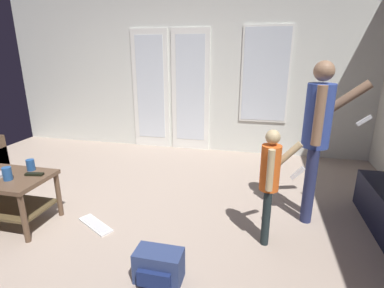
# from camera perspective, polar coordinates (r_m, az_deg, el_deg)

# --- Properties ---
(ground_plane) EXTENTS (6.20, 5.17, 0.02)m
(ground_plane) POSITION_cam_1_polar(r_m,az_deg,el_deg) (3.16, -14.63, -14.72)
(ground_plane) COLOR tan
(wall_back_with_doors) EXTENTS (6.20, 0.09, 2.89)m
(wall_back_with_doors) POSITION_cam_1_polar(r_m,az_deg,el_deg) (5.07, -1.92, 14.67)
(wall_back_with_doors) COLOR silver
(wall_back_with_doors) RESTS_ON ground_plane
(person_adult) EXTENTS (0.62, 0.42, 1.56)m
(person_adult) POSITION_cam_1_polar(r_m,az_deg,el_deg) (3.03, 23.08, 2.62)
(person_adult) COLOR navy
(person_adult) RESTS_ON ground_plane
(person_child) EXTENTS (0.37, 0.28, 1.04)m
(person_child) POSITION_cam_1_polar(r_m,az_deg,el_deg) (2.61, 14.87, -6.21)
(person_child) COLOR #1D282A
(person_child) RESTS_ON ground_plane
(backpack) EXTENTS (0.35, 0.23, 0.25)m
(backpack) POSITION_cam_1_polar(r_m,az_deg,el_deg) (2.38, -6.44, -22.36)
(backpack) COLOR navy
(backpack) RESTS_ON ground_plane
(loose_keyboard) EXTENTS (0.45, 0.33, 0.02)m
(loose_keyboard) POSITION_cam_1_polar(r_m,az_deg,el_deg) (3.17, -18.09, -14.52)
(loose_keyboard) COLOR white
(loose_keyboard) RESTS_ON ground_plane
(cup_near_edge) EXTENTS (0.08, 0.08, 0.11)m
(cup_near_edge) POSITION_cam_1_polar(r_m,az_deg,el_deg) (3.36, -28.63, -3.55)
(cup_near_edge) COLOR #245191
(cup_near_edge) RESTS_ON coffee_table
(cup_by_laptop) EXTENTS (0.08, 0.08, 0.12)m
(cup_by_laptop) POSITION_cam_1_polar(r_m,az_deg,el_deg) (3.22, -32.00, -4.87)
(cup_by_laptop) COLOR #275596
(cup_by_laptop) RESTS_ON coffee_table
(tv_remote_black) EXTENTS (0.18, 0.08, 0.02)m
(tv_remote_black) POSITION_cam_1_polar(r_m,az_deg,el_deg) (3.23, -28.06, -5.15)
(tv_remote_black) COLOR black
(tv_remote_black) RESTS_ON coffee_table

